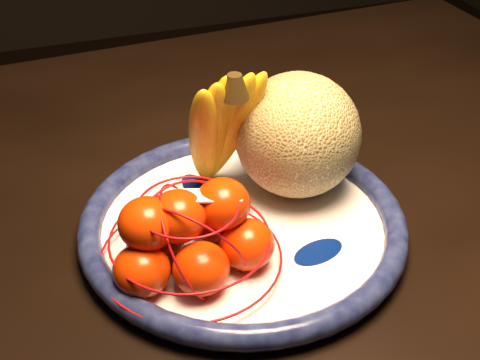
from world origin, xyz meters
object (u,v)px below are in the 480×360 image
object	(u,v)px
fruit_bowl	(243,224)
banana_bunch	(219,126)
cantaloupe	(298,135)
mandarin_bag	(190,236)
dining_table	(184,218)

from	to	relation	value
fruit_bowl	banana_bunch	distance (m)	0.12
cantaloupe	banana_bunch	xyz separation A→B (m)	(-0.09, 0.02, 0.02)
mandarin_bag	banana_bunch	bearing A→B (deg)	59.94
fruit_bowl	banana_bunch	size ratio (longest dim) A/B	2.02
fruit_bowl	banana_bunch	world-z (taller)	banana_bunch
banana_bunch	mandarin_bag	world-z (taller)	banana_bunch
fruit_bowl	mandarin_bag	xyz separation A→B (m)	(-0.07, -0.05, 0.04)
fruit_bowl	mandarin_bag	distance (m)	0.10
dining_table	banana_bunch	xyz separation A→B (m)	(0.03, -0.08, 0.18)
cantaloupe	mandarin_bag	size ratio (longest dim) A/B	0.70
dining_table	fruit_bowl	bearing A→B (deg)	-79.90
fruit_bowl	cantaloupe	world-z (taller)	cantaloupe
cantaloupe	mandarin_bag	bearing A→B (deg)	-148.41
dining_table	fruit_bowl	size ratio (longest dim) A/B	3.93
fruit_bowl	mandarin_bag	size ratio (longest dim) A/B	1.76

